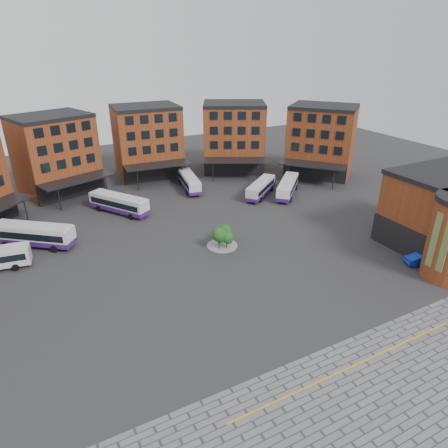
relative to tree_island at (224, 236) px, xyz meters
name	(u,v)px	position (x,y,z in m)	size (l,w,h in m)	color
ground	(254,293)	(-2.06, -11.69, -1.79)	(160.00, 160.00, 0.00)	#28282B
paving_zone	(431,437)	(-0.06, -33.69, -1.78)	(50.00, 22.00, 0.02)	slate
yellow_line	(353,366)	(-0.06, -25.69, -1.76)	(26.00, 0.15, 0.02)	gold
main_building	(123,158)	(-6.83, 26.56, 5.43)	(94.14, 42.48, 14.60)	brown
east_building	(448,215)	(26.65, -14.75, 3.50)	(17.40, 15.40, 10.60)	brown
tree_island	(224,236)	(0.00, 0.00, 0.00)	(4.40, 4.40, 3.31)	gray
bus_b	(33,235)	(-23.73, 12.72, -0.01)	(10.87, 9.23, 3.28)	white
bus_c	(119,203)	(-10.02, 19.01, -0.09)	(8.30, 10.75, 3.15)	silver
bus_d	(189,182)	(5.08, 24.32, -0.23)	(4.08, 10.52, 2.89)	silver
bus_e	(261,188)	(15.59, 14.86, -0.26)	(9.32, 8.01, 2.83)	silver
bus_f	(288,187)	(20.21, 12.80, -0.16)	(9.32, 9.32, 3.02)	white
blue_car	(423,260)	(20.87, -16.42, -1.04)	(1.60, 4.59, 1.51)	#0C22A5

